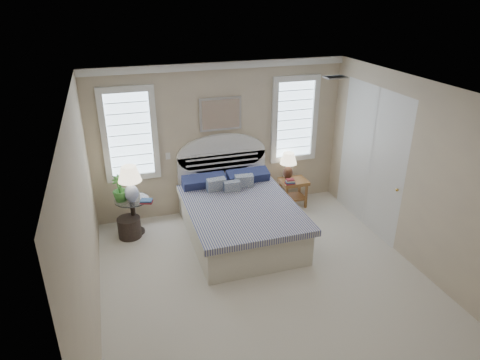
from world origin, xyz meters
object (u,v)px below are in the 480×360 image
object	(u,v)px
lamp_left	(130,180)
lamp_right	(288,163)
bed	(238,214)
nightstand_right	(293,187)
floor_pot	(129,227)
side_table_left	(133,212)

from	to	relation	value
lamp_left	lamp_right	size ratio (longest dim) A/B	1.20
bed	nightstand_right	world-z (taller)	bed
floor_pot	lamp_left	size ratio (longest dim) A/B	0.62
bed	nightstand_right	bearing A→B (deg)	28.03
bed	lamp_left	xyz separation A→B (m)	(-1.64, 0.54, 0.62)
lamp_right	nightstand_right	bearing A→B (deg)	-62.57
lamp_left	floor_pot	bearing A→B (deg)	-151.19
floor_pot	bed	bearing A→B (deg)	-15.51
nightstand_right	floor_pot	size ratio (longest dim) A/B	1.40
side_table_left	lamp_left	size ratio (longest dim) A/B	1.03
bed	lamp_right	bearing A→B (deg)	33.75
bed	nightstand_right	xyz separation A→B (m)	(1.30, 0.69, 0.00)
bed	nightstand_right	distance (m)	1.47
side_table_left	nightstand_right	size ratio (longest dim) A/B	1.19
lamp_left	lamp_right	xyz separation A→B (m)	(2.88, 0.29, -0.16)
nightstand_right	lamp_right	distance (m)	0.48
nightstand_right	lamp_right	size ratio (longest dim) A/B	1.04
nightstand_right	lamp_right	world-z (taller)	lamp_right
bed	floor_pot	bearing A→B (deg)	164.49
bed	lamp_right	xyz separation A→B (m)	(1.23, 0.82, 0.46)
side_table_left	floor_pot	distance (m)	0.26
floor_pot	lamp_left	bearing A→B (deg)	28.81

